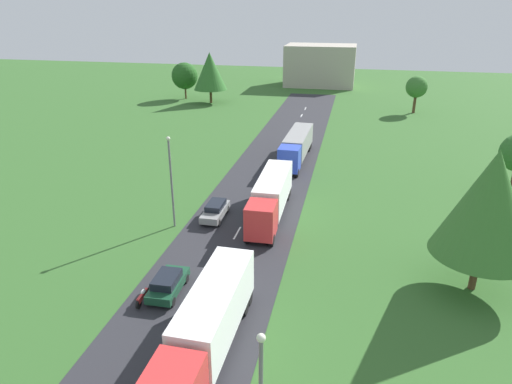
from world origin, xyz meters
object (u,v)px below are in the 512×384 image
lamppost_second (171,178)px  tree_ash (210,71)px  distant_building (320,65)px  truck_third (297,145)px  truck_lead (208,325)px  tree_oak (417,87)px  truck_second (271,196)px  motorcycle_courier (143,296)px  car_second (168,283)px  car_third (215,210)px  tree_maple (489,204)px  tree_elm (185,76)px

lamppost_second → tree_ash: (-13.55, 54.24, 1.63)m
distant_building → truck_third: bearing=-87.9°
truck_lead → tree_oak: tree_oak is taller
truck_second → motorcycle_courier: (-5.95, -15.27, -1.60)m
truck_second → tree_ash: bearing=113.3°
car_second → distant_building: (2.69, 90.47, 3.97)m
tree_oak → distant_building: distant_building is taller
truck_third → motorcycle_courier: size_ratio=6.77×
car_third → tree_oak: (22.76, 51.02, 3.88)m
motorcycle_courier → lamppost_second: lamppost_second is taller
tree_ash → truck_lead: bearing=-72.7°
car_second → motorcycle_courier: size_ratio=2.17×
motorcycle_courier → tree_maple: tree_maple is taller
car_second → tree_oak: (22.44, 63.38, 3.88)m
truck_second → tree_elm: tree_elm is taller
car_third → truck_second: bearing=16.5°
motorcycle_courier → tree_ash: (-15.80, 65.65, 5.79)m
truck_lead → distant_building: 95.82m
truck_second → tree_oak: (17.74, 49.53, 2.58)m
truck_lead → tree_maple: bearing=32.9°
truck_second → tree_maple: 18.90m
truck_second → tree_elm: bearing=117.9°
truck_third → car_second: truck_third is taller
car_third → distant_building: bearing=87.8°
car_second → tree_oak: bearing=70.5°
car_second → lamppost_second: size_ratio=0.50×
motorcycle_courier → lamppost_second: bearing=101.1°
tree_maple → distant_building: size_ratio=0.62×
truck_third → tree_ash: (-21.91, 33.28, 4.28)m
motorcycle_courier → tree_maple: bearing=16.7°
distant_building → car_second: bearing=-91.7°
truck_third → tree_oak: 36.98m
truck_second → tree_elm: 60.61m
distant_building → lamppost_second: bearing=-94.4°
tree_oak → car_third: bearing=-114.0°
lamppost_second → car_second: bearing=-70.7°
tree_ash → tree_maple: bearing=-57.2°
truck_third → tree_elm: size_ratio=1.75×
truck_lead → car_second: truck_lead is taller
car_second → tree_maple: 22.32m
truck_lead → distant_building: (-1.98, 95.76, 2.60)m
truck_lead → motorcycle_courier: 7.27m
motorcycle_courier → tree_elm: tree_elm is taller
tree_elm → distant_building: distant_building is taller
lamppost_second → tree_oak: lamppost_second is taller
truck_lead → truck_second: bearing=89.9°
tree_ash → lamppost_second: bearing=-76.0°
lamppost_second → truck_lead: bearing=-61.9°
truck_lead → motorcycle_courier: truck_lead is taller
truck_third → tree_elm: 46.32m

